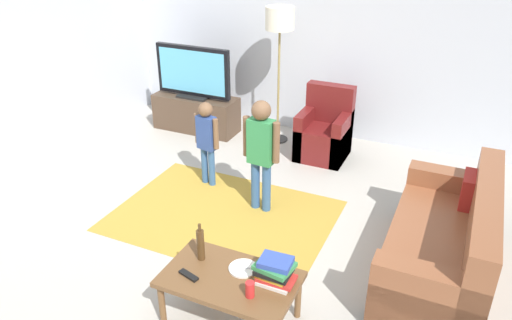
{
  "coord_description": "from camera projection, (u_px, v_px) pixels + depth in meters",
  "views": [
    {
      "loc": [
        1.8,
        -3.32,
        2.84
      ],
      "look_at": [
        0.0,
        0.6,
        0.65
      ],
      "focal_mm": 34.8,
      "sensor_mm": 36.0,
      "label": 1
    }
  ],
  "objects": [
    {
      "name": "floor_lamp",
      "position": [
        280.0,
        26.0,
        6.12
      ],
      "size": [
        0.36,
        0.36,
        1.78
      ],
      "color": "#262626",
      "rests_on": "ground"
    },
    {
      "name": "child_center",
      "position": [
        261.0,
        146.0,
        4.93
      ],
      "size": [
        0.4,
        0.19,
        1.21
      ],
      "color": "#33598C",
      "rests_on": "ground"
    },
    {
      "name": "ground",
      "position": [
        229.0,
        248.0,
        4.64
      ],
      "size": [
        7.8,
        7.8,
        0.0
      ],
      "primitive_type": "plane",
      "color": "#B2ADA3"
    },
    {
      "name": "wall_back",
      "position": [
        333.0,
        37.0,
        6.46
      ],
      "size": [
        6.0,
        0.12,
        2.7
      ],
      "primitive_type": "cube",
      "color": "silver",
      "rests_on": "ground"
    },
    {
      "name": "soda_can",
      "position": [
        250.0,
        289.0,
        3.44
      ],
      "size": [
        0.07,
        0.07,
        0.12
      ],
      "primitive_type": "cylinder",
      "color": "red",
      "rests_on": "coffee_table"
    },
    {
      "name": "book_stack",
      "position": [
        275.0,
        271.0,
        3.56
      ],
      "size": [
        0.3,
        0.25,
        0.19
      ],
      "color": "white",
      "rests_on": "coffee_table"
    },
    {
      "name": "tv_remote",
      "position": [
        189.0,
        275.0,
        3.65
      ],
      "size": [
        0.18,
        0.09,
        0.02
      ],
      "primitive_type": "cube",
      "rotation": [
        0.0,
        0.0,
        -0.28
      ],
      "color": "black",
      "rests_on": "coffee_table"
    },
    {
      "name": "coffee_table",
      "position": [
        230.0,
        282.0,
        3.67
      ],
      "size": [
        1.0,
        0.6,
        0.42
      ],
      "color": "brown",
      "rests_on": "ground"
    },
    {
      "name": "armchair",
      "position": [
        325.0,
        134.0,
        6.27
      ],
      "size": [
        0.6,
        0.6,
        0.9
      ],
      "color": "maroon",
      "rests_on": "ground"
    },
    {
      "name": "area_rug",
      "position": [
        223.0,
        215.0,
        5.13
      ],
      "size": [
        2.2,
        1.6,
        0.01
      ],
      "primitive_type": "cube",
      "color": "#B28C33",
      "rests_on": "ground"
    },
    {
      "name": "couch",
      "position": [
        448.0,
        246.0,
        4.19
      ],
      "size": [
        0.8,
        1.8,
        0.86
      ],
      "color": "brown",
      "rests_on": "ground"
    },
    {
      "name": "tv",
      "position": [
        193.0,
        73.0,
        6.74
      ],
      "size": [
        1.1,
        0.28,
        0.71
      ],
      "color": "black",
      "rests_on": "tv_stand"
    },
    {
      "name": "bottle",
      "position": [
        201.0,
        244.0,
        3.78
      ],
      "size": [
        0.06,
        0.06,
        0.32
      ],
      "color": "#4C3319",
      "rests_on": "coffee_table"
    },
    {
      "name": "child_near_tv",
      "position": [
        207.0,
        136.0,
        5.47
      ],
      "size": [
        0.33,
        0.16,
        0.99
      ],
      "color": "#33598C",
      "rests_on": "ground"
    },
    {
      "name": "tv_stand",
      "position": [
        196.0,
        114.0,
        7.03
      ],
      "size": [
        1.2,
        0.44,
        0.5
      ],
      "color": "#4C3828",
      "rests_on": "ground"
    },
    {
      "name": "plate",
      "position": [
        243.0,
        268.0,
        3.72
      ],
      "size": [
        0.22,
        0.22,
        0.02
      ],
      "color": "white",
      "rests_on": "coffee_table"
    }
  ]
}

